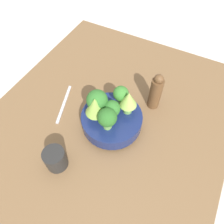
{
  "coord_description": "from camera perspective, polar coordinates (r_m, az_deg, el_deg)",
  "views": [
    {
      "loc": [
        0.37,
        0.22,
        0.71
      ],
      "look_at": [
        -0.0,
        0.02,
        0.12
      ],
      "focal_mm": 35.0,
      "sensor_mm": 36.0,
      "label": 1
    }
  ],
  "objects": [
    {
      "name": "broccoli_floret_left",
      "position": [
        0.73,
        2.33,
        4.67
      ],
      "size": [
        0.05,
        0.05,
        0.08
      ],
      "color": "#7AB256",
      "rests_on": "bowl"
    },
    {
      "name": "pepper_mill",
      "position": [
        0.8,
        11.34,
        5.16
      ],
      "size": [
        0.04,
        0.04,
        0.16
      ],
      "color": "brown",
      "rests_on": "table"
    },
    {
      "name": "broccoli_floret_right",
      "position": [
        0.67,
        -1.25,
        -1.57
      ],
      "size": [
        0.06,
        0.06,
        0.08
      ],
      "color": "#6BA34C",
      "rests_on": "bowl"
    },
    {
      "name": "broccoli_floret_center",
      "position": [
        0.7,
        -0.0,
        0.94
      ],
      "size": [
        0.06,
        0.06,
        0.07
      ],
      "color": "#609347",
      "rests_on": "bowl"
    },
    {
      "name": "table",
      "position": [
        0.81,
        -1.57,
        -3.68
      ],
      "size": [
        1.04,
        0.84,
        0.04
      ],
      "color": "brown",
      "rests_on": "ground_plane"
    },
    {
      "name": "ground_plane",
      "position": [
        0.83,
        -1.54,
        -4.48
      ],
      "size": [
        6.0,
        6.0,
        0.0
      ],
      "primitive_type": "plane",
      "color": "silver"
    },
    {
      "name": "romanesco_piece_far",
      "position": [
        0.7,
        4.31,
        3.04
      ],
      "size": [
        0.06,
        0.06,
        0.09
      ],
      "color": "#6BA34C",
      "rests_on": "bowl"
    },
    {
      "name": "romanesco_piece_near",
      "position": [
        0.68,
        -4.41,
        1.56
      ],
      "size": [
        0.07,
        0.07,
        0.1
      ],
      "color": "#609347",
      "rests_on": "bowl"
    },
    {
      "name": "broccoli_floret_front",
      "position": [
        0.7,
        -3.91,
        3.01
      ],
      "size": [
        0.07,
        0.07,
        0.1
      ],
      "color": "#6BA34C",
      "rests_on": "bowl"
    },
    {
      "name": "bowl",
      "position": [
        0.76,
        -0.0,
        -1.99
      ],
      "size": [
        0.21,
        0.21,
        0.06
      ],
      "color": "navy",
      "rests_on": "table"
    },
    {
      "name": "cup",
      "position": [
        0.71,
        -14.56,
        -11.74
      ],
      "size": [
        0.07,
        0.07,
        0.08
      ],
      "color": "black",
      "rests_on": "table"
    },
    {
      "name": "fork",
      "position": [
        0.86,
        -12.59,
        1.9
      ],
      "size": [
        0.17,
        0.07,
        0.01
      ],
      "color": "silver",
      "rests_on": "table"
    }
  ]
}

